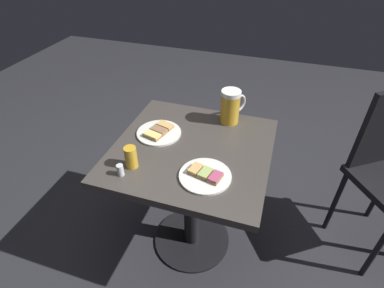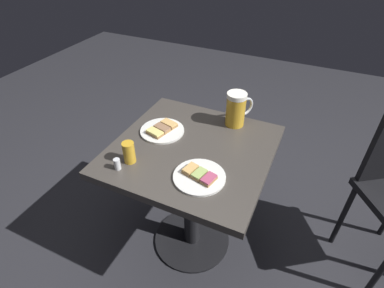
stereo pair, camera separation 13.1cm
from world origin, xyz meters
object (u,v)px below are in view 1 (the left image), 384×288
(plate_near, at_px, (205,175))
(beer_mug, at_px, (231,106))
(beer_glass_small, at_px, (131,157))
(salt_shaker, at_px, (120,170))
(plate_far, at_px, (159,132))

(plate_near, height_order, beer_mug, beer_mug)
(beer_mug, distance_m, beer_glass_small, 0.57)
(beer_mug, xyz_separation_m, salt_shaker, (-0.53, 0.34, -0.06))
(plate_near, relative_size, salt_shaker, 4.20)
(beer_mug, bearing_deg, plate_near, 179.18)
(plate_far, relative_size, beer_glass_small, 2.20)
(salt_shaker, bearing_deg, beer_glass_small, -17.27)
(beer_glass_small, distance_m, salt_shaker, 0.07)
(plate_near, height_order, plate_far, same)
(plate_near, distance_m, beer_glass_small, 0.32)
(plate_near, xyz_separation_m, beer_glass_small, (-0.03, 0.31, 0.04))
(plate_near, relative_size, beer_glass_small, 2.20)
(plate_near, relative_size, beer_mug, 1.23)
(plate_near, bearing_deg, plate_far, 53.29)
(plate_far, xyz_separation_m, salt_shaker, (-0.32, 0.04, 0.02))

